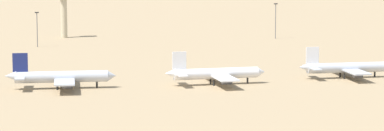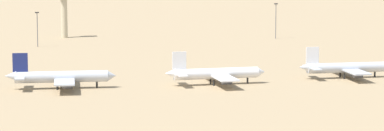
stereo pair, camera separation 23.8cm
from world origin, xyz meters
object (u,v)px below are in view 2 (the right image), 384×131
Objects in this scene: control_tower at (64,7)px; parked_jet_white_2 at (215,74)px; parked_jet_navy_1 at (60,77)px; light_pole_west at (276,18)px; light_pole_mid at (37,27)px; parked_jet_white_3 at (345,68)px.

parked_jet_white_2 is at bearing -77.36° from control_tower.
control_tower is (-36.16, 161.20, 11.43)m from parked_jet_white_2.
light_pole_west reaches higher than parked_jet_navy_1.
light_pole_mid is at bearing 95.20° from parked_jet_navy_1.
control_tower is 1.60× the size of light_pole_mid.
light_pole_west is (63.52, 134.21, 6.17)m from parked_jet_white_2.
light_pole_west reaches higher than light_pole_mid.
control_tower reaches higher than light_pole_west.
parked_jet_white_2 is 1.95× the size of light_pole_west.
control_tower reaches higher than parked_jet_white_2.
light_pole_mid is (-97.44, 118.26, 5.45)m from parked_jet_white_3.
control_tower is 103.40m from light_pole_west.
control_tower is 41.56m from light_pole_mid.
parked_jet_white_2 is at bearing -172.98° from parked_jet_white_3.
control_tower is at bearing 101.37° from parked_jet_white_2.
parked_jet_navy_1 is at bearing -94.77° from control_tower.
parked_jet_white_2 reaches higher than parked_jet_white_3.
parked_jet_white_3 is at bearing -50.51° from light_pole_mid.
light_pole_mid is at bearing 111.23° from parked_jet_white_2.
parked_jet_white_2 is at bearing -67.49° from light_pole_mid.
parked_jet_white_2 is 46.78m from parked_jet_white_3.
parked_jet_navy_1 reaches higher than parked_jet_white_3.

